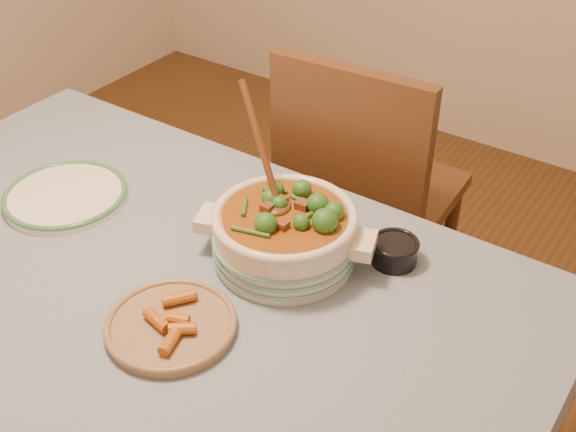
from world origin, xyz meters
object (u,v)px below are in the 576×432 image
object	(u,v)px
dining_table	(148,312)
chair_far	(363,189)
condiment_bowl	(395,250)
stew_casserole	(285,231)
fried_plate	(171,323)
white_plate	(66,196)

from	to	relation	value
dining_table	chair_far	size ratio (longest dim) A/B	1.68
condiment_bowl	chair_far	xyz separation A→B (m)	(-0.33, 0.46, -0.22)
stew_casserole	condiment_bowl	bearing A→B (deg)	32.99
stew_casserole	fried_plate	xyz separation A→B (m)	(-0.06, -0.30, -0.06)
stew_casserole	fried_plate	world-z (taller)	stew_casserole
stew_casserole	chair_far	xyz separation A→B (m)	(-0.13, 0.59, -0.27)
condiment_bowl	chair_far	bearing A→B (deg)	125.23
chair_far	white_plate	bearing A→B (deg)	54.48
stew_casserole	dining_table	bearing A→B (deg)	-132.27
stew_casserole	fried_plate	distance (m)	0.32
dining_table	chair_far	xyz separation A→B (m)	(0.08, 0.82, -0.10)
stew_casserole	fried_plate	bearing A→B (deg)	-100.96
dining_table	white_plate	world-z (taller)	white_plate
stew_casserole	fried_plate	size ratio (longest dim) A/B	1.51
dining_table	chair_far	distance (m)	0.83
white_plate	chair_far	size ratio (longest dim) A/B	0.39
white_plate	fried_plate	xyz separation A→B (m)	(0.51, -0.19, 0.00)
dining_table	white_plate	distance (m)	0.40
dining_table	stew_casserole	distance (m)	0.35
white_plate	fried_plate	distance (m)	0.55
fried_plate	chair_far	bearing A→B (deg)	94.30
stew_casserole	white_plate	world-z (taller)	stew_casserole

